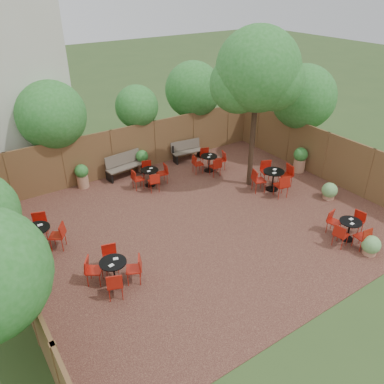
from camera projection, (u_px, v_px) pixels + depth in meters
ground at (203, 222)px, 13.37m from camera, size 80.00×80.00×0.00m
courtyard_paving at (203, 222)px, 13.36m from camera, size 12.00×10.00×0.02m
fence_back at (135, 148)px, 16.50m from camera, size 12.00×0.08×2.00m
fence_left at (12, 263)px, 9.96m from camera, size 0.08×10.00×2.00m
fence_right at (325, 156)px, 15.80m from camera, size 0.08×10.00×2.00m
overhang_foliage at (137, 128)px, 13.57m from camera, size 15.94×10.85×2.76m
courtyard_tree at (258, 75)px, 13.65m from camera, size 3.03×2.98×5.99m
park_bench_left at (124, 165)px, 16.11m from camera, size 1.66×0.71×1.00m
park_bench_right at (187, 150)px, 17.63m from camera, size 1.46×0.61×0.88m
bistro_tables at (192, 203)px, 13.65m from camera, size 10.20×8.13×0.92m
planters at (136, 173)px, 15.38m from camera, size 11.90×4.37×1.11m
low_shrubs at (375, 219)px, 12.94m from camera, size 2.75×3.93×0.66m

